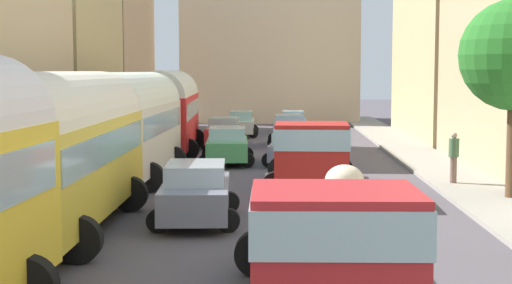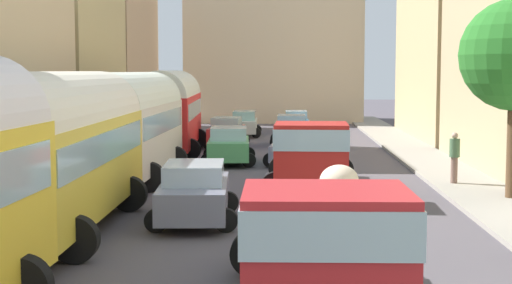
# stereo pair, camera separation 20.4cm
# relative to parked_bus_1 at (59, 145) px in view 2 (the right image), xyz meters

# --- Properties ---
(ground_plane) EXTENTS (154.00, 154.00, 0.00)m
(ground_plane) POSITION_rel_parked_bus_1_xyz_m (4.60, 11.50, -2.20)
(ground_plane) COLOR #504951
(sidewalk_left) EXTENTS (2.50, 70.00, 0.14)m
(sidewalk_left) POSITION_rel_parked_bus_1_xyz_m (-2.65, 11.50, -2.13)
(sidewalk_left) COLOR #9E9B93
(sidewalk_left) RESTS_ON ground
(sidewalk_right) EXTENTS (2.50, 70.00, 0.14)m
(sidewalk_right) POSITION_rel_parked_bus_1_xyz_m (11.85, 11.50, -2.13)
(sidewalk_right) COLOR gray
(sidewalk_right) RESTS_ON ground
(building_left_3) EXTENTS (5.46, 10.27, 13.47)m
(building_left_3) POSITION_rel_parked_bus_1_xyz_m (-6.63, 21.40, 4.54)
(building_left_3) COLOR tan
(building_left_3) RESTS_ON ground
(building_left_4) EXTENTS (5.06, 11.15, 9.98)m
(building_left_4) POSITION_rel_parked_bus_1_xyz_m (-6.43, 32.43, 2.79)
(building_left_4) COLOR tan
(building_left_4) RESTS_ON ground
(building_right_3) EXTENTS (6.33, 14.43, 11.99)m
(building_right_3) POSITION_rel_parked_bus_1_xyz_m (15.98, 27.24, 3.83)
(building_right_3) COLOR tan
(building_right_3) RESTS_ON ground
(distant_church) EXTENTS (13.67, 7.99, 17.25)m
(distant_church) POSITION_rel_parked_bus_1_xyz_m (4.60, 42.66, 3.73)
(distant_church) COLOR beige
(distant_church) RESTS_ON ground
(parked_bus_1) EXTENTS (3.37, 9.50, 3.99)m
(parked_bus_1) POSITION_rel_parked_bus_1_xyz_m (0.00, 0.00, 0.00)
(parked_bus_1) COLOR gold
(parked_bus_1) RESTS_ON ground
(parked_bus_2) EXTENTS (3.30, 8.47, 3.96)m
(parked_bus_2) POSITION_rel_parked_bus_1_xyz_m (0.00, 9.00, -0.01)
(parked_bus_2) COLOR beige
(parked_bus_2) RESTS_ON ground
(parked_bus_3) EXTENTS (3.56, 9.21, 4.02)m
(parked_bus_3) POSITION_rel_parked_bus_1_xyz_m (-0.00, 18.00, 0.02)
(parked_bus_3) COLOR red
(parked_bus_3) RESTS_ON ground
(cargo_truck_0) EXTENTS (3.21, 7.03, 2.41)m
(cargo_truck_0) POSITION_rel_parked_bus_1_xyz_m (6.11, -6.71, -0.93)
(cargo_truck_0) COLOR #AF2025
(cargo_truck_0) RESTS_ON ground
(cargo_truck_1) EXTENTS (3.23, 7.28, 2.42)m
(cargo_truck_1) POSITION_rel_parked_bus_1_xyz_m (6.38, 6.07, -0.94)
(cargo_truck_1) COLOR #B01F1A
(cargo_truck_1) RESTS_ON ground
(car_0) EXTENTS (2.44, 4.02, 1.39)m
(car_0) POSITION_rel_parked_bus_1_xyz_m (5.83, 14.17, -1.49)
(car_0) COLOR slate
(car_0) RESTS_ON ground
(car_1) EXTENTS (2.27, 3.61, 1.66)m
(car_1) POSITION_rel_parked_bus_1_xyz_m (5.86, 22.21, -1.37)
(car_1) COLOR #3991D0
(car_1) RESTS_ON ground
(car_2) EXTENTS (2.16, 3.87, 1.43)m
(car_2) POSITION_rel_parked_bus_1_xyz_m (6.24, 30.80, -1.47)
(car_2) COLOR #468CC2
(car_2) RESTS_ON ground
(car_3) EXTENTS (2.48, 4.32, 1.58)m
(car_3) POSITION_rel_parked_bus_1_xyz_m (3.16, 1.49, -1.40)
(car_3) COLOR slate
(car_3) RESTS_ON ground
(car_4) EXTENTS (2.45, 4.03, 1.59)m
(car_4) POSITION_rel_parked_bus_1_xyz_m (3.12, 14.14, -1.40)
(car_4) COLOR #4B9D5B
(car_4) RESTS_ON ground
(car_5) EXTENTS (2.32, 3.76, 1.58)m
(car_5) POSITION_rel_parked_bus_1_xyz_m (2.46, 21.29, -1.40)
(car_5) COLOR #BA3131
(car_5) RESTS_ON ground
(car_6) EXTENTS (2.16, 4.15, 1.55)m
(car_6) POSITION_rel_parked_bus_1_xyz_m (3.02, 28.12, -1.42)
(car_6) COLOR silver
(car_6) RESTS_ON ground
(pedestrian_1) EXTENTS (0.41, 0.41, 1.90)m
(pedestrian_1) POSITION_rel_parked_bus_1_xyz_m (11.39, 7.92, -1.11)
(pedestrian_1) COLOR #7E6054
(pedestrian_1) RESTS_ON ground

